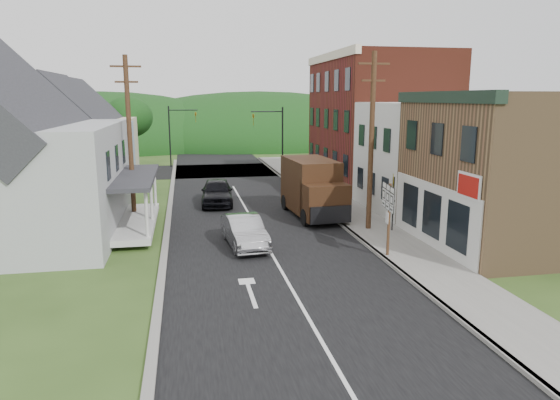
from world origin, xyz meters
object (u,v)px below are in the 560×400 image
silver_sedan (244,232)px  route_sign_cluster (388,209)px  warning_sign (393,194)px  delivery_van (313,188)px  dark_sedan (217,192)px

silver_sedan → route_sign_cluster: size_ratio=1.39×
route_sign_cluster → warning_sign: route_sign_cluster is taller
delivery_van → route_sign_cluster: size_ratio=1.94×
silver_sedan → route_sign_cluster: (5.79, -2.87, 1.46)m
delivery_van → warning_sign: size_ratio=2.06×
silver_sedan → dark_sedan: (-0.63, 9.56, 0.11)m
delivery_van → route_sign_cluster: bearing=-85.6°
delivery_van → warning_sign: delivery_van is taller
delivery_van → silver_sedan: bearing=-135.0°
delivery_van → route_sign_cluster: 8.23m
silver_sedan → delivery_van: bearing=43.1°
dark_sedan → delivery_van: delivery_van is taller
delivery_van → warning_sign: (3.03, -4.33, 0.36)m
silver_sedan → dark_sedan: 9.58m
warning_sign → route_sign_cluster: bearing=-93.4°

